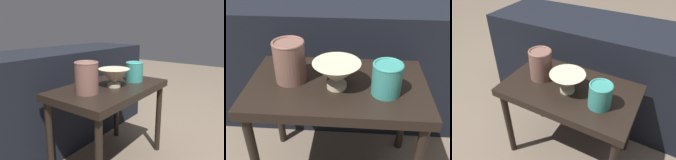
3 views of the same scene
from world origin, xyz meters
The scene contains 6 objects.
ground_plane centered at (0.00, 0.00, 0.00)m, with size 8.00×8.00×0.00m, color #6B5B4C.
table centered at (0.00, 0.00, 0.43)m, with size 0.69×0.41×0.50m.
couch_backdrop centered at (0.00, 0.51, 0.33)m, with size 1.59×0.50×0.67m.
bowl centered at (0.00, -0.03, 0.56)m, with size 0.18×0.18×0.10m.
vase_textured_left centered at (-0.18, 0.01, 0.58)m, with size 0.12×0.12×0.16m.
vase_colorful_right centered at (0.18, -0.05, 0.56)m, with size 0.11×0.11×0.12m.
Camera 3 is at (0.40, -0.79, 1.19)m, focal length 35.00 mm.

